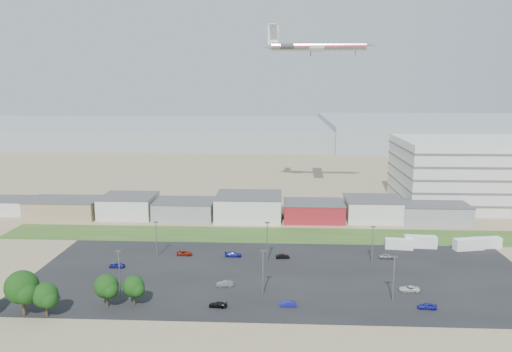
# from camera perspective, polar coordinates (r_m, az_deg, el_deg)

# --- Properties ---
(ground) EXTENTS (700.00, 700.00, 0.00)m
(ground) POSITION_cam_1_polar(r_m,az_deg,el_deg) (104.86, -0.01, -15.24)
(ground) COLOR #897857
(ground) RESTS_ON ground
(parking_lot) EXTENTS (120.00, 50.00, 0.01)m
(parking_lot) POSITION_cam_1_polar(r_m,az_deg,el_deg) (123.06, 2.84, -11.21)
(parking_lot) COLOR black
(parking_lot) RESTS_ON ground
(grass_strip) EXTENTS (160.00, 16.00, 0.02)m
(grass_strip) POSITION_cam_1_polar(r_m,az_deg,el_deg) (153.31, 0.97, -6.75)
(grass_strip) COLOR #2E541F
(grass_strip) RESTS_ON ground
(hills_backdrop) EXTENTS (700.00, 200.00, 9.00)m
(hills_backdrop) POSITION_cam_1_polar(r_m,az_deg,el_deg) (412.85, 7.77, 4.76)
(hills_backdrop) COLOR gray
(hills_backdrop) RESTS_ON ground
(building_row) EXTENTS (170.00, 20.00, 8.00)m
(building_row) POSITION_cam_1_polar(r_m,az_deg,el_deg) (171.83, -4.50, -3.49)
(building_row) COLOR silver
(building_row) RESTS_ON ground
(parking_garage) EXTENTS (80.00, 40.00, 25.00)m
(parking_garage) POSITION_cam_1_polar(r_m,az_deg,el_deg) (210.23, 26.75, 0.36)
(parking_garage) COLOR silver
(parking_garage) RESTS_ON ground
(box_trailer_a) EXTENTS (7.76, 3.20, 2.83)m
(box_trailer_a) POSITION_cam_1_polar(r_m,az_deg,el_deg) (146.19, 16.02, -7.46)
(box_trailer_a) COLOR silver
(box_trailer_a) RESTS_ON ground
(box_trailer_b) EXTENTS (8.94, 3.33, 3.29)m
(box_trailer_b) POSITION_cam_1_polar(r_m,az_deg,el_deg) (149.18, 18.28, -7.13)
(box_trailer_b) COLOR silver
(box_trailer_b) RESTS_ON ground
(box_trailer_c) EXTENTS (8.76, 4.40, 3.14)m
(box_trailer_c) POSITION_cam_1_polar(r_m,az_deg,el_deg) (151.92, 23.13, -7.17)
(box_trailer_c) COLOR silver
(box_trailer_c) RESTS_ON ground
(box_trailer_d) EXTENTS (8.19, 3.76, 2.96)m
(box_trailer_d) POSITION_cam_1_polar(r_m,az_deg,el_deg) (155.65, 24.88, -6.93)
(box_trailer_d) COLOR silver
(box_trailer_d) RESTS_ON ground
(tree_left) EXTENTS (7.05, 7.05, 10.58)m
(tree_left) POSITION_cam_1_polar(r_m,az_deg,el_deg) (111.18, -25.16, -11.77)
(tree_left) COLOR black
(tree_left) RESTS_ON ground
(tree_mid) EXTENTS (5.34, 5.34, 8.01)m
(tree_mid) POSITION_cam_1_polar(r_m,az_deg,el_deg) (109.34, -22.92, -12.69)
(tree_mid) COLOR black
(tree_mid) RESTS_ON ground
(tree_right) EXTENTS (5.32, 5.32, 7.98)m
(tree_right) POSITION_cam_1_polar(r_m,az_deg,el_deg) (109.64, -16.72, -12.23)
(tree_right) COLOR black
(tree_right) RESTS_ON ground
(tree_near) EXTENTS (4.83, 4.83, 7.24)m
(tree_near) POSITION_cam_1_polar(r_m,az_deg,el_deg) (109.14, -13.79, -12.40)
(tree_near) COLOR black
(tree_near) RESTS_ON ground
(lightpole_front_l) EXTENTS (1.21, 0.51, 10.32)m
(lightpole_front_l) POSITION_cam_1_polar(r_m,az_deg,el_deg) (113.61, -15.33, -10.70)
(lightpole_front_l) COLOR slate
(lightpole_front_l) RESTS_ON ground
(lightpole_front_m) EXTENTS (1.19, 0.50, 10.11)m
(lightpole_front_m) POSITION_cam_1_polar(r_m,az_deg,el_deg) (110.45, 0.80, -10.99)
(lightpole_front_m) COLOR slate
(lightpole_front_m) RESTS_ON ground
(lightpole_front_r) EXTENTS (1.17, 0.49, 9.91)m
(lightpole_front_r) POSITION_cam_1_polar(r_m,az_deg,el_deg) (111.47, 15.44, -11.24)
(lightpole_front_r) COLOR slate
(lightpole_front_r) RESTS_ON ground
(lightpole_back_l) EXTENTS (1.14, 0.47, 9.66)m
(lightpole_back_l) POSITION_cam_1_polar(r_m,az_deg,el_deg) (135.94, -11.31, -7.11)
(lightpole_back_l) COLOR slate
(lightpole_back_l) RESTS_ON ground
(lightpole_back_m) EXTENTS (1.23, 0.51, 10.46)m
(lightpole_back_m) POSITION_cam_1_polar(r_m,az_deg,el_deg) (130.18, 1.29, -7.52)
(lightpole_back_m) COLOR slate
(lightpole_back_m) RESTS_ON ground
(lightpole_back_r) EXTENTS (1.17, 0.49, 9.93)m
(lightpole_back_r) POSITION_cam_1_polar(r_m,az_deg,el_deg) (131.78, 13.16, -7.70)
(lightpole_back_r) COLOR slate
(lightpole_back_r) RESTS_ON ground
(airliner) EXTENTS (44.73, 31.29, 12.92)m
(airliner) POSITION_cam_1_polar(r_m,az_deg,el_deg) (197.51, 7.17, 14.47)
(airliner) COLOR silver
(parked_car_0) EXTENTS (4.41, 2.04, 1.22)m
(parked_car_0) POSITION_cam_1_polar(r_m,az_deg,el_deg) (118.70, 17.11, -12.22)
(parked_car_0) COLOR silver
(parked_car_0) RESTS_ON ground
(parked_car_2) EXTENTS (3.99, 1.91, 1.32)m
(parked_car_2) POSITION_cam_1_polar(r_m,az_deg,el_deg) (111.37, 18.97, -13.86)
(parked_car_2) COLOR navy
(parked_car_2) RESTS_ON ground
(parked_car_3) EXTENTS (3.97, 2.01, 1.11)m
(parked_car_3) POSITION_cam_1_polar(r_m,az_deg,el_deg) (106.76, -4.38, -14.45)
(parked_car_3) COLOR black
(parked_car_3) RESTS_ON ground
(parked_car_4) EXTENTS (3.96, 1.68, 1.27)m
(parked_car_4) POSITION_cam_1_polar(r_m,az_deg,el_deg) (116.56, -3.57, -12.17)
(parked_car_4) COLOR #595B5E
(parked_car_4) RESTS_ON ground
(parked_car_5) EXTENTS (3.88, 1.66, 1.31)m
(parked_car_5) POSITION_cam_1_polar(r_m,az_deg,el_deg) (131.92, -15.63, -9.78)
(parked_car_5) COLOR navy
(parked_car_5) RESTS_ON ground
(parked_car_6) EXTENTS (4.55, 1.93, 1.31)m
(parked_car_6) POSITION_cam_1_polar(r_m,az_deg,el_deg) (134.90, -2.62, -8.92)
(parked_car_6) COLOR navy
(parked_car_6) RESTS_ON ground
(parked_car_8) EXTENTS (3.83, 1.60, 1.29)m
(parked_car_8) POSITION_cam_1_polar(r_m,az_deg,el_deg) (137.74, 14.71, -8.86)
(parked_car_8) COLOR #A5A5AA
(parked_car_8) RESTS_ON ground
(parked_car_9) EXTENTS (4.28, 2.22, 1.15)m
(parked_car_9) POSITION_cam_1_polar(r_m,az_deg,el_deg) (137.23, -8.17, -8.71)
(parked_car_9) COLOR maroon
(parked_car_9) RESTS_ON ground
(parked_car_11) EXTENTS (3.79, 1.75, 1.20)m
(parked_car_11) POSITION_cam_1_polar(r_m,az_deg,el_deg) (133.64, 3.06, -9.14)
(parked_car_11) COLOR black
(parked_car_11) RESTS_ON ground
(parked_car_13) EXTENTS (3.56, 1.30, 1.16)m
(parked_car_13) POSITION_cam_1_polar(r_m,az_deg,el_deg) (107.01, 3.66, -14.36)
(parked_car_13) COLOR navy
(parked_car_13) RESTS_ON ground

